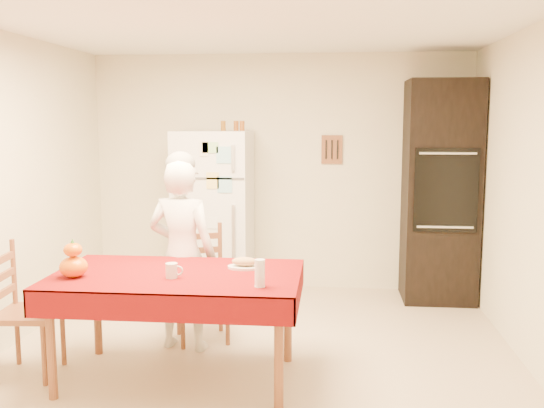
# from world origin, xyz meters

# --- Properties ---
(floor) EXTENTS (4.50, 4.50, 0.00)m
(floor) POSITION_xyz_m (0.00, 0.00, 0.00)
(floor) COLOR #CCB293
(floor) RESTS_ON ground
(room_shell) EXTENTS (4.02, 4.52, 2.51)m
(room_shell) POSITION_xyz_m (0.00, 0.00, 1.62)
(room_shell) COLOR beige
(room_shell) RESTS_ON ground
(refrigerator) EXTENTS (0.75, 0.74, 1.70)m
(refrigerator) POSITION_xyz_m (-0.65, 1.88, 0.85)
(refrigerator) COLOR white
(refrigerator) RESTS_ON floor
(oven_cabinet) EXTENTS (0.70, 0.62, 2.20)m
(oven_cabinet) POSITION_xyz_m (1.63, 1.93, 1.10)
(oven_cabinet) COLOR black
(oven_cabinet) RESTS_ON floor
(dining_table) EXTENTS (1.70, 1.00, 0.76)m
(dining_table) POSITION_xyz_m (-0.50, -0.22, 0.69)
(dining_table) COLOR brown
(dining_table) RESTS_ON floor
(chair_far) EXTENTS (0.53, 0.52, 0.95)m
(chair_far) POSITION_xyz_m (-0.52, 0.61, 0.51)
(chair_far) COLOR brown
(chair_far) RESTS_ON floor
(chair_left) EXTENTS (0.43, 0.45, 0.95)m
(chair_left) POSITION_xyz_m (-1.63, -0.26, 0.51)
(chair_left) COLOR brown
(chair_left) RESTS_ON floor
(seated_woman) EXTENTS (0.60, 0.45, 1.51)m
(seated_woman) POSITION_xyz_m (-0.61, 0.37, 0.76)
(seated_woman) COLOR white
(seated_woman) RESTS_ON floor
(coffee_mug) EXTENTS (0.08, 0.08, 0.10)m
(coffee_mug) POSITION_xyz_m (-0.50, -0.34, 0.81)
(coffee_mug) COLOR silver
(coffee_mug) RESTS_ON dining_table
(pumpkin_lower) EXTENTS (0.19, 0.19, 0.14)m
(pumpkin_lower) POSITION_xyz_m (-1.16, -0.39, 0.83)
(pumpkin_lower) COLOR red
(pumpkin_lower) RESTS_ON dining_table
(pumpkin_upper) EXTENTS (0.12, 0.12, 0.09)m
(pumpkin_upper) POSITION_xyz_m (-1.16, -0.39, 0.95)
(pumpkin_upper) COLOR red
(pumpkin_upper) RESTS_ON pumpkin_lower
(wine_glass) EXTENTS (0.07, 0.07, 0.18)m
(wine_glass) POSITION_xyz_m (0.11, -0.50, 0.85)
(wine_glass) COLOR white
(wine_glass) RESTS_ON dining_table
(bread_plate) EXTENTS (0.24, 0.24, 0.02)m
(bread_plate) POSITION_xyz_m (-0.06, -0.03, 0.77)
(bread_plate) COLOR silver
(bread_plate) RESTS_ON dining_table
(bread_loaf) EXTENTS (0.18, 0.10, 0.06)m
(bread_loaf) POSITION_xyz_m (-0.06, -0.03, 0.81)
(bread_loaf) COLOR #9E7C4E
(bread_loaf) RESTS_ON bread_plate
(spice_jar_left) EXTENTS (0.05, 0.05, 0.10)m
(spice_jar_left) POSITION_xyz_m (-0.55, 1.93, 1.75)
(spice_jar_left) COLOR brown
(spice_jar_left) RESTS_ON refrigerator
(spice_jar_mid) EXTENTS (0.05, 0.05, 0.10)m
(spice_jar_mid) POSITION_xyz_m (-0.42, 1.93, 1.75)
(spice_jar_mid) COLOR brown
(spice_jar_mid) RESTS_ON refrigerator
(spice_jar_right) EXTENTS (0.05, 0.05, 0.10)m
(spice_jar_right) POSITION_xyz_m (-0.36, 1.93, 1.75)
(spice_jar_right) COLOR #964F1B
(spice_jar_right) RESTS_ON refrigerator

